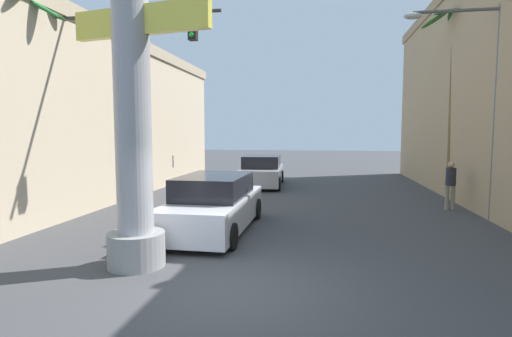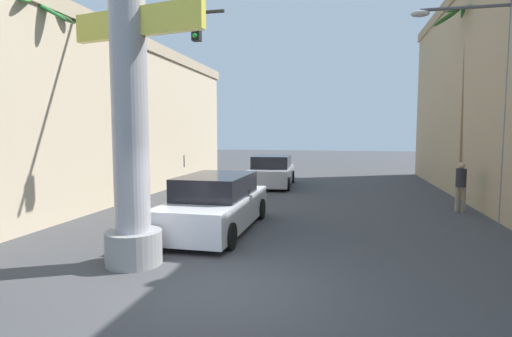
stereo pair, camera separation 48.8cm
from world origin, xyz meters
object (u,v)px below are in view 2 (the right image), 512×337
at_px(traffic_light_mast, 103,77).
at_px(palm_tree_near_left, 26,81).
at_px(car_far, 272,172).
at_px(pedestrian_mid_right, 461,183).
at_px(pedestrian_far_left, 181,165).
at_px(car_lead, 216,204).
at_px(neon_sign_pole, 128,32).
at_px(street_lamp, 490,88).
at_px(palm_tree_mid_right, 466,88).

xyz_separation_m(traffic_light_mast, palm_tree_near_left, (-1.68, -1.25, -0.24)).
relative_size(car_far, pedestrian_mid_right, 2.74).
relative_size(car_far, pedestrian_far_left, 2.69).
bearing_deg(pedestrian_far_left, pedestrian_mid_right, -22.57).
xyz_separation_m(palm_tree_near_left, pedestrian_far_left, (0.53, 9.95, -3.18)).
bearing_deg(pedestrian_far_left, palm_tree_near_left, -93.07).
height_order(palm_tree_near_left, pedestrian_far_left, palm_tree_near_left).
distance_m(car_lead, pedestrian_far_left, 10.64).
bearing_deg(neon_sign_pole, street_lamp, 34.38).
bearing_deg(car_lead, palm_tree_mid_right, 40.52).
height_order(traffic_light_mast, palm_tree_near_left, palm_tree_near_left).
relative_size(car_lead, pedestrian_mid_right, 2.85).
relative_size(neon_sign_pole, street_lamp, 1.51).
bearing_deg(palm_tree_near_left, car_far, 61.72).
distance_m(pedestrian_far_left, pedestrian_mid_right, 13.43).
distance_m(street_lamp, car_lead, 8.76).
height_order(street_lamp, palm_tree_near_left, palm_tree_near_left).
bearing_deg(car_far, traffic_light_mast, -112.97).
bearing_deg(traffic_light_mast, neon_sign_pole, -51.37).
distance_m(neon_sign_pole, palm_tree_mid_right, 13.55).
bearing_deg(street_lamp, pedestrian_mid_right, 98.98).
bearing_deg(palm_tree_near_left, street_lamp, 13.71).
bearing_deg(traffic_light_mast, pedestrian_mid_right, 17.49).
bearing_deg(car_lead, traffic_light_mast, 169.74).
relative_size(traffic_light_mast, car_lead, 1.28).
bearing_deg(car_far, street_lamp, -41.46).
xyz_separation_m(neon_sign_pole, car_lead, (0.79, 3.12, -3.98)).
height_order(traffic_light_mast, pedestrian_mid_right, traffic_light_mast).
height_order(car_far, palm_tree_near_left, palm_tree_near_left).
relative_size(palm_tree_mid_right, pedestrian_mid_right, 4.51).
xyz_separation_m(neon_sign_pole, traffic_light_mast, (-3.05, 3.82, -0.28)).
distance_m(street_lamp, palm_tree_mid_right, 4.41).
bearing_deg(pedestrian_far_left, car_far, 1.42).
height_order(neon_sign_pole, car_far, neon_sign_pole).
bearing_deg(pedestrian_mid_right, street_lamp, -81.02).
xyz_separation_m(street_lamp, car_far, (-7.76, 6.86, -3.32)).
distance_m(traffic_light_mast, palm_tree_near_left, 2.11).
relative_size(pedestrian_far_left, pedestrian_mid_right, 1.02).
xyz_separation_m(car_far, pedestrian_far_left, (-4.89, -0.12, 0.29)).
relative_size(palm_tree_near_left, pedestrian_mid_right, 3.83).
distance_m(neon_sign_pole, pedestrian_mid_right, 11.63).
bearing_deg(pedestrian_mid_right, car_far, 144.93).
bearing_deg(pedestrian_mid_right, palm_tree_mid_right, 74.03).
distance_m(traffic_light_mast, car_lead, 5.38).
bearing_deg(palm_tree_near_left, neon_sign_pole, -28.45).
xyz_separation_m(palm_tree_near_left, pedestrian_mid_right, (12.93, 4.80, -3.19)).
distance_m(palm_tree_mid_right, pedestrian_far_left, 13.85).
bearing_deg(neon_sign_pole, car_lead, 75.87).
bearing_deg(street_lamp, pedestrian_far_left, 151.96).
xyz_separation_m(street_lamp, palm_tree_near_left, (-13.18, -3.21, 0.15)).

